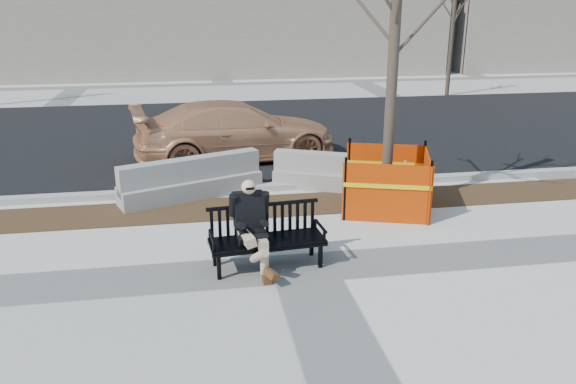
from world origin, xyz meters
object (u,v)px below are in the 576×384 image
Objects in this scene: tree_fence at (385,208)px; bench at (267,266)px; jersey_barrier_right at (338,190)px; seated_man at (252,267)px; sedan at (237,159)px; jersey_barrier_left at (192,197)px.

bench is at bearing -140.25° from tree_fence.
tree_fence reaches higher than bench.
seated_man is at bearing -99.20° from jersey_barrier_right.
jersey_barrier_right is at bearing 51.74° from seated_man.
sedan reaches higher than bench.
tree_fence is 1.32m from jersey_barrier_right.
jersey_barrier_left is (-3.47, 1.20, 0.00)m from tree_fence.
sedan reaches higher than jersey_barrier_left.
sedan is (-2.39, 3.84, 0.00)m from tree_fence.
tree_fence is at bearing -40.22° from jersey_barrier_left.
seated_man is at bearing -143.06° from tree_fence.
seated_man reaches higher than jersey_barrier_left.
tree_fence reaches higher than sedan.
bench is at bearing -96.08° from jersey_barrier_right.
bench is 0.64× the size of jersey_barrier_right.
jersey_barrier_left is 2.90m from jersey_barrier_right.
bench is 0.23m from seated_man.
tree_fence is (2.66, 2.00, 0.00)m from seated_man.
jersey_barrier_left is at bearing -156.09° from jersey_barrier_right.
jersey_barrier_left is (-1.07, -2.65, 0.00)m from sedan.
jersey_barrier_right is (2.09, 3.19, 0.00)m from seated_man.
sedan is at bearing 148.54° from jersey_barrier_right.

